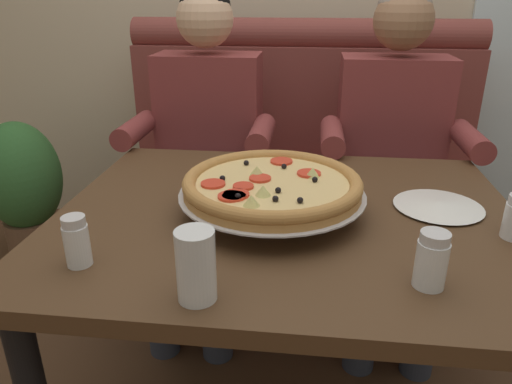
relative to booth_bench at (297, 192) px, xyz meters
The scene contains 10 objects.
booth_bench is the anchor object (origin of this frame).
dining_table 0.96m from the booth_bench, 90.00° to the right, with size 1.13×0.91×0.73m.
diner_left 0.54m from the booth_bench, 143.00° to the right, with size 0.54×0.64×1.27m.
diner_right 0.54m from the booth_bench, 37.00° to the right, with size 0.54×0.64×1.27m.
pizza 1.02m from the booth_bench, 92.28° to the right, with size 0.45×0.45×0.11m.
shaker_pepper_flakes 1.30m from the booth_bench, 77.16° to the right, with size 0.06×0.06×0.11m.
shaker_oregano 1.34m from the booth_bench, 107.97° to the right, with size 0.05×0.05×0.10m.
plate_near_left 1.00m from the booth_bench, 66.37° to the right, with size 0.22×0.22×0.02m.
drinking_glass 1.37m from the booth_bench, 95.98° to the right, with size 0.07×0.07×0.13m.
potted_plant 1.29m from the booth_bench, behind, with size 0.36×0.36×0.70m.
Camera 1 is at (0.05, -1.07, 1.24)m, focal length 33.37 mm.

